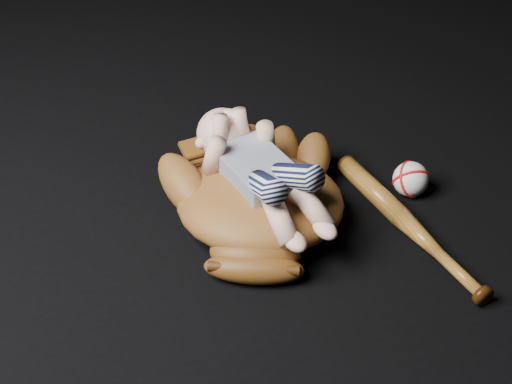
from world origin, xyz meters
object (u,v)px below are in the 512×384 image
(newborn_baby, at_px, (264,171))
(baseball_glove, at_px, (260,195))
(baseball_bat, at_px, (408,224))
(baseball, at_px, (411,179))

(newborn_baby, bearing_deg, baseball_glove, 120.25)
(baseball_glove, xyz_separation_m, baseball_bat, (0.26, -0.10, -0.05))
(newborn_baby, distance_m, baseball, 0.32)
(newborn_baby, relative_size, baseball_bat, 0.88)
(baseball_glove, bearing_deg, newborn_baby, -25.05)
(baseball_glove, distance_m, newborn_baby, 0.06)
(newborn_baby, xyz_separation_m, baseball_bat, (0.25, -0.10, -0.11))
(baseball_glove, height_order, newborn_baby, newborn_baby)
(baseball_bat, relative_size, baseball, 6.09)
(newborn_baby, relative_size, baseball, 5.36)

